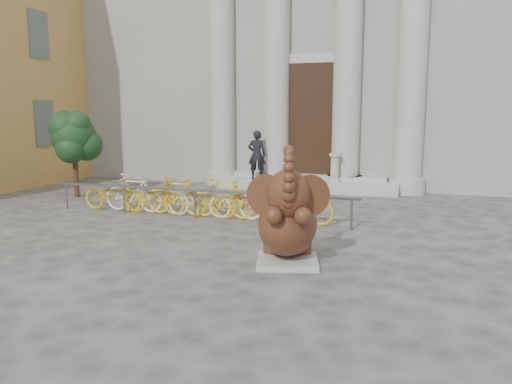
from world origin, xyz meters
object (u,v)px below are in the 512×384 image
(elephant_statue, at_px, (288,222))
(pedestrian, at_px, (257,155))
(tree, at_px, (74,137))
(bike_rack, at_px, (199,197))

(elephant_statue, distance_m, pedestrian, 8.53)
(tree, height_order, pedestrian, tree)
(elephant_statue, bearing_deg, pedestrian, 96.71)
(bike_rack, xyz_separation_m, pedestrian, (-0.09, 4.74, 0.67))
(elephant_statue, relative_size, pedestrian, 1.26)
(elephant_statue, xyz_separation_m, bike_rack, (-3.13, 3.15, -0.25))
(elephant_statue, bearing_deg, tree, 134.42)
(elephant_statue, relative_size, bike_rack, 0.26)
(bike_rack, bearing_deg, elephant_statue, -45.19)
(elephant_statue, distance_m, bike_rack, 4.45)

